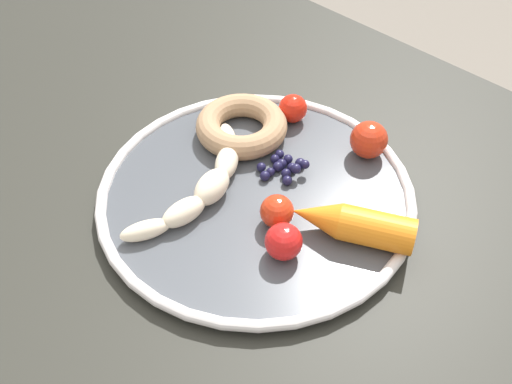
% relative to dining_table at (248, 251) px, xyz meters
% --- Properties ---
extents(dining_table, '(1.26, 0.78, 0.75)m').
position_rel_dining_table_xyz_m(dining_table, '(0.00, 0.00, 0.00)').
color(dining_table, '#2A2A24').
rests_on(dining_table, ground_plane).
extents(plate, '(0.34, 0.34, 0.02)m').
position_rel_dining_table_xyz_m(plate, '(0.01, 0.01, 0.10)').
color(plate, '#454950').
rests_on(plate, dining_table).
extents(banana, '(0.10, 0.20, 0.03)m').
position_rel_dining_table_xyz_m(banana, '(-0.03, -0.03, 0.11)').
color(banana, beige).
rests_on(banana, plate).
extents(carrot_orange, '(0.13, 0.09, 0.04)m').
position_rel_dining_table_xyz_m(carrot_orange, '(0.12, 0.03, 0.12)').
color(carrot_orange, orange).
rests_on(carrot_orange, plate).
extents(donut, '(0.15, 0.15, 0.03)m').
position_rel_dining_table_xyz_m(donut, '(-0.07, 0.06, 0.12)').
color(donut, tan).
rests_on(donut, plate).
extents(blueberry_pile, '(0.05, 0.05, 0.02)m').
position_rel_dining_table_xyz_m(blueberry_pile, '(0.01, 0.05, 0.11)').
color(blueberry_pile, '#191638').
rests_on(blueberry_pile, plate).
extents(tomato_near, '(0.03, 0.03, 0.03)m').
position_rel_dining_table_xyz_m(tomato_near, '(0.05, -0.01, 0.12)').
color(tomato_near, red).
rests_on(tomato_near, plate).
extents(tomato_mid, '(0.04, 0.04, 0.04)m').
position_rel_dining_table_xyz_m(tomato_mid, '(0.08, -0.03, 0.12)').
color(tomato_mid, red).
rests_on(tomato_mid, plate).
extents(tomato_far, '(0.03, 0.03, 0.03)m').
position_rel_dining_table_xyz_m(tomato_far, '(-0.05, 0.13, 0.12)').
color(tomato_far, red).
rests_on(tomato_far, plate).
extents(tomato_extra, '(0.04, 0.04, 0.04)m').
position_rel_dining_table_xyz_m(tomato_extra, '(0.05, 0.14, 0.12)').
color(tomato_extra, red).
rests_on(tomato_extra, plate).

